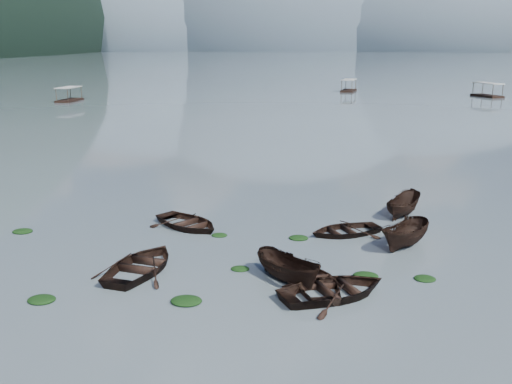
# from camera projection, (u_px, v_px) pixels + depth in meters

# --- Properties ---
(ground_plane) EXTENTS (2400.00, 2400.00, 0.00)m
(ground_plane) POSITION_uv_depth(u_px,v_px,m) (218.00, 324.00, 21.34)
(ground_plane) COLOR slate
(haze_mtn_a) EXTENTS (520.00, 520.00, 280.00)m
(haze_mtn_a) POSITION_uv_depth(u_px,v_px,m) (160.00, 49.00, 915.26)
(haze_mtn_a) COLOR #475666
(haze_mtn_a) RESTS_ON ground
(haze_mtn_b) EXTENTS (520.00, 520.00, 340.00)m
(haze_mtn_b) POSITION_uv_depth(u_px,v_px,m) (284.00, 49.00, 892.58)
(haze_mtn_b) COLOR #475666
(haze_mtn_b) RESTS_ON ground
(haze_mtn_c) EXTENTS (520.00, 520.00, 260.00)m
(haze_mtn_c) POSITION_uv_depth(u_px,v_px,m) (415.00, 49.00, 869.91)
(haze_mtn_c) COLOR #475666
(haze_mtn_c) RESTS_ON ground
(rowboat_1) EXTENTS (4.38, 5.44, 1.00)m
(rowboat_1) POSITION_uv_depth(u_px,v_px,m) (142.00, 271.00, 26.33)
(rowboat_1) COLOR black
(rowboat_1) RESTS_ON ground
(rowboat_2) EXTENTS (3.71, 3.69, 1.47)m
(rowboat_2) POSITION_uv_depth(u_px,v_px,m) (288.00, 281.00, 25.22)
(rowboat_2) COLOR black
(rowboat_2) RESTS_ON ground
(rowboat_3) EXTENTS (3.81, 4.61, 0.83)m
(rowboat_3) POSITION_uv_depth(u_px,v_px,m) (316.00, 287.00, 24.60)
(rowboat_3) COLOR black
(rowboat_3) RESTS_ON ground
(rowboat_4) EXTENTS (5.84, 5.33, 0.99)m
(rowboat_4) POSITION_uv_depth(u_px,v_px,m) (334.00, 296.00, 23.70)
(rowboat_4) COLOR black
(rowboat_4) RESTS_ON ground
(rowboat_5) EXTENTS (3.54, 4.17, 1.55)m
(rowboat_5) POSITION_uv_depth(u_px,v_px,m) (405.00, 246.00, 29.49)
(rowboat_5) COLOR black
(rowboat_5) RESTS_ON ground
(rowboat_6) EXTENTS (5.54, 5.30, 0.93)m
(rowboat_6) POSITION_uv_depth(u_px,v_px,m) (188.00, 227.00, 32.57)
(rowboat_6) COLOR black
(rowboat_6) RESTS_ON ground
(rowboat_7) EXTENTS (4.96, 4.45, 0.85)m
(rowboat_7) POSITION_uv_depth(u_px,v_px,m) (345.00, 234.00, 31.41)
(rowboat_7) COLOR black
(rowboat_7) RESTS_ON ground
(rowboat_8) EXTENTS (3.05, 4.08, 1.49)m
(rowboat_8) POSITION_uv_depth(u_px,v_px,m) (402.00, 215.00, 34.90)
(rowboat_8) COLOR black
(rowboat_8) RESTS_ON ground
(weed_clump_0) EXTENTS (1.16, 0.95, 0.25)m
(weed_clump_0) POSITION_uv_depth(u_px,v_px,m) (42.00, 301.00, 23.26)
(weed_clump_0) COLOR black
(weed_clump_0) RESTS_ON ground
(weed_clump_1) EXTENTS (0.88, 0.70, 0.19)m
(weed_clump_1) POSITION_uv_depth(u_px,v_px,m) (240.00, 270.00, 26.49)
(weed_clump_1) COLOR black
(weed_clump_1) RESTS_ON ground
(weed_clump_2) EXTENTS (1.29, 1.03, 0.28)m
(weed_clump_2) POSITION_uv_depth(u_px,v_px,m) (186.00, 303.00, 23.12)
(weed_clump_2) COLOR black
(weed_clump_2) RESTS_ON ground
(weed_clump_3) EXTENTS (0.97, 0.82, 0.21)m
(weed_clump_3) POSITION_uv_depth(u_px,v_px,m) (425.00, 280.00, 25.36)
(weed_clump_3) COLOR black
(weed_clump_3) RESTS_ON ground
(weed_clump_4) EXTENTS (1.15, 0.91, 0.24)m
(weed_clump_4) POSITION_uv_depth(u_px,v_px,m) (366.00, 277.00, 25.65)
(weed_clump_4) COLOR black
(weed_clump_4) RESTS_ON ground
(weed_clump_5) EXTENTS (1.13, 0.91, 0.24)m
(weed_clump_5) POSITION_uv_depth(u_px,v_px,m) (23.00, 232.00, 31.68)
(weed_clump_5) COLOR black
(weed_clump_5) RESTS_ON ground
(weed_clump_6) EXTENTS (0.88, 0.73, 0.18)m
(weed_clump_6) POSITION_uv_depth(u_px,v_px,m) (219.00, 236.00, 31.12)
(weed_clump_6) COLOR black
(weed_clump_6) RESTS_ON ground
(weed_clump_7) EXTENTS (1.06, 0.85, 0.23)m
(weed_clump_7) POSITION_uv_depth(u_px,v_px,m) (299.00, 239.00, 30.62)
(weed_clump_7) COLOR black
(weed_clump_7) RESTS_ON ground
(pontoon_left) EXTENTS (2.78, 6.42, 2.44)m
(pontoon_left) POSITION_uv_depth(u_px,v_px,m) (70.00, 101.00, 102.16)
(pontoon_left) COLOR black
(pontoon_left) RESTS_ON ground
(pontoon_centre) EXTENTS (3.87, 6.86, 2.48)m
(pontoon_centre) POSITION_uv_depth(u_px,v_px,m) (349.00, 92.00, 122.59)
(pontoon_centre) COLOR black
(pontoon_centre) RESTS_ON ground
(pontoon_right) EXTENTS (5.21, 7.25, 2.57)m
(pontoon_right) POSITION_uv_depth(u_px,v_px,m) (487.00, 97.00, 110.65)
(pontoon_right) COLOR black
(pontoon_right) RESTS_ON ground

